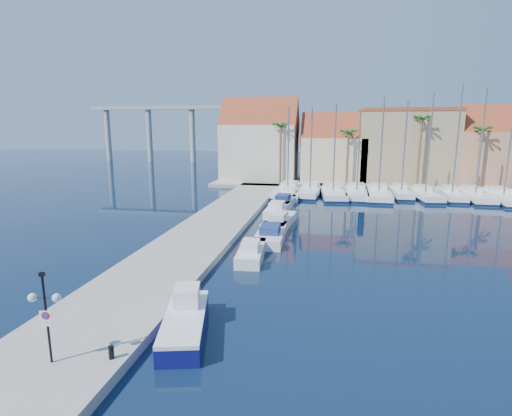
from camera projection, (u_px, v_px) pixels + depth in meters
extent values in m
plane|color=#081A31|center=(295.00, 313.00, 20.25)|extent=(260.00, 260.00, 0.00)
cube|color=gray|center=(206.00, 232.00, 34.81)|extent=(6.00, 77.00, 0.50)
cube|color=gray|center=(383.00, 183.00, 64.66)|extent=(54.00, 16.00, 0.50)
cylinder|color=black|center=(47.00, 318.00, 14.84)|extent=(0.09, 0.09, 3.63)
cylinder|color=black|center=(38.00, 298.00, 14.68)|extent=(0.46, 0.11, 0.05)
cylinder|color=black|center=(51.00, 298.00, 14.67)|extent=(0.46, 0.11, 0.05)
sphere|color=white|center=(32.00, 297.00, 14.68)|extent=(0.33, 0.33, 0.33)
sphere|color=white|center=(57.00, 298.00, 14.66)|extent=(0.33, 0.33, 0.33)
cube|color=black|center=(42.00, 274.00, 14.49)|extent=(0.21, 0.14, 0.15)
cube|color=white|center=(46.00, 317.00, 14.76)|extent=(0.45, 0.10, 0.45)
cylinder|color=red|center=(45.00, 316.00, 14.73)|extent=(0.31, 0.06, 0.31)
cylinder|color=#1933A5|center=(45.00, 316.00, 14.72)|extent=(0.22, 0.04, 0.22)
cube|color=white|center=(47.00, 324.00, 14.83)|extent=(0.36, 0.08, 0.13)
cylinder|color=black|center=(111.00, 352.00, 15.38)|extent=(0.21, 0.21, 0.52)
cube|color=#0F0F58|center=(185.00, 326.00, 18.11)|extent=(2.97, 5.60, 0.80)
cube|color=white|center=(185.00, 316.00, 18.01)|extent=(2.97, 5.60, 0.18)
cube|color=white|center=(187.00, 296.00, 18.96)|extent=(1.46, 1.65, 0.98)
cube|color=white|center=(251.00, 253.00, 28.66)|extent=(2.09, 5.45, 0.80)
cube|color=white|center=(250.00, 245.00, 28.00)|extent=(1.33, 1.95, 0.60)
cube|color=white|center=(271.00, 235.00, 33.41)|extent=(2.40, 6.90, 0.80)
cube|color=navy|center=(270.00, 229.00, 32.61)|extent=(1.60, 2.44, 0.60)
cube|color=white|center=(280.00, 222.00, 37.98)|extent=(2.77, 6.90, 0.80)
cube|color=white|center=(278.00, 216.00, 37.20)|extent=(1.72, 2.49, 0.60)
cube|color=white|center=(278.00, 210.00, 43.33)|extent=(2.26, 6.62, 0.80)
cube|color=white|center=(277.00, 205.00, 42.56)|extent=(1.53, 2.33, 0.60)
cube|color=white|center=(284.00, 202.00, 47.92)|extent=(2.61, 6.91, 0.80)
cube|color=navy|center=(283.00, 197.00, 47.13)|extent=(1.67, 2.47, 0.60)
cube|color=white|center=(289.00, 195.00, 52.80)|extent=(2.73, 7.51, 0.80)
cube|color=white|center=(289.00, 190.00, 51.94)|extent=(1.78, 2.67, 0.60)
cube|color=white|center=(291.00, 190.00, 56.96)|extent=(2.31, 7.15, 0.80)
cube|color=white|center=(291.00, 186.00, 56.13)|extent=(1.61, 2.51, 0.60)
cube|color=white|center=(288.00, 191.00, 55.51)|extent=(3.64, 11.52, 1.00)
cube|color=#0B1A39|center=(288.00, 193.00, 55.58)|extent=(3.70, 11.58, 0.28)
cube|color=white|center=(290.00, 184.00, 56.43)|extent=(2.27, 3.53, 0.60)
cylinder|color=slate|center=(288.00, 148.00, 53.78)|extent=(0.20, 0.20, 10.88)
cube|color=white|center=(310.00, 191.00, 54.97)|extent=(3.43, 10.28, 1.00)
cube|color=#0B1A39|center=(310.00, 194.00, 55.04)|extent=(3.50, 10.35, 0.28)
cube|color=white|center=(311.00, 185.00, 55.77)|extent=(2.08, 3.17, 0.60)
cylinder|color=slate|center=(311.00, 149.00, 53.32)|extent=(0.20, 0.20, 10.67)
cube|color=white|center=(332.00, 192.00, 54.03)|extent=(3.88, 11.44, 1.00)
cube|color=#0B1A39|center=(332.00, 195.00, 54.10)|extent=(3.94, 11.51, 0.28)
cube|color=white|center=(332.00, 185.00, 54.96)|extent=(2.33, 3.53, 0.60)
cylinder|color=slate|center=(335.00, 147.00, 52.26)|extent=(0.20, 0.20, 11.16)
cube|color=white|center=(357.00, 193.00, 53.80)|extent=(3.34, 11.19, 1.00)
cube|color=#0B1A39|center=(356.00, 195.00, 53.87)|extent=(3.41, 11.25, 0.28)
cube|color=white|center=(357.00, 186.00, 54.70)|extent=(2.15, 3.40, 0.60)
cylinder|color=slate|center=(359.00, 152.00, 52.16)|extent=(0.20, 0.20, 10.07)
cube|color=white|center=(378.00, 193.00, 53.20)|extent=(3.69, 11.76, 1.00)
cube|color=#0B1A39|center=(378.00, 196.00, 53.27)|extent=(3.75, 11.83, 0.28)
cube|color=white|center=(378.00, 186.00, 54.14)|extent=(2.31, 3.60, 0.60)
cylinder|color=slate|center=(382.00, 144.00, 51.34)|extent=(0.20, 0.20, 12.00)
cube|color=white|center=(401.00, 193.00, 53.69)|extent=(2.19, 8.29, 1.00)
cube|color=#0B1A39|center=(400.00, 195.00, 53.75)|extent=(2.25, 8.35, 0.28)
cube|color=white|center=(400.00, 186.00, 54.32)|extent=(1.52, 2.49, 0.60)
cylinder|color=slate|center=(405.00, 146.00, 52.03)|extent=(0.20, 0.20, 11.43)
cube|color=white|center=(424.00, 195.00, 52.21)|extent=(3.22, 9.55, 1.00)
cube|color=#0B1A39|center=(424.00, 197.00, 52.27)|extent=(3.29, 9.61, 0.28)
cube|color=white|center=(422.00, 188.00, 52.96)|extent=(1.94, 2.95, 0.60)
cylinder|color=slate|center=(430.00, 143.00, 50.40)|extent=(0.20, 0.20, 12.41)
cube|color=white|center=(451.00, 195.00, 51.98)|extent=(2.65, 8.75, 1.00)
cube|color=#0B1A39|center=(451.00, 197.00, 52.04)|extent=(2.71, 8.81, 0.28)
cube|color=white|center=(450.00, 188.00, 52.64)|extent=(1.69, 2.67, 0.60)
cylinder|color=slate|center=(458.00, 139.00, 50.11)|extent=(0.20, 0.20, 13.41)
cube|color=white|center=(474.00, 196.00, 51.37)|extent=(2.71, 10.01, 1.00)
cube|color=#0B1A39|center=(474.00, 198.00, 51.43)|extent=(2.77, 10.07, 0.28)
cube|color=white|center=(472.00, 189.00, 52.17)|extent=(1.85, 3.01, 0.60)
cylinder|color=slate|center=(481.00, 141.00, 49.48)|extent=(0.20, 0.20, 12.97)
cube|color=white|center=(501.00, 197.00, 50.48)|extent=(3.11, 11.29, 1.00)
cube|color=#0B1A39|center=(501.00, 200.00, 50.54)|extent=(3.17, 11.35, 0.28)
cube|color=white|center=(499.00, 190.00, 51.40)|extent=(2.10, 3.41, 0.60)
cylinder|color=slate|center=(510.00, 145.00, 48.63)|extent=(0.20, 0.20, 12.01)
cube|color=beige|center=(260.00, 153.00, 66.29)|extent=(12.00, 9.00, 9.00)
cube|color=brown|center=(260.00, 125.00, 65.39)|extent=(12.30, 9.00, 9.00)
cube|color=tan|center=(333.00, 160.00, 64.36)|extent=(10.00, 8.00, 7.00)
cube|color=brown|center=(334.00, 138.00, 63.66)|extent=(10.30, 8.00, 8.00)
cube|color=#9A875E|center=(405.00, 148.00, 62.97)|extent=(14.00, 10.00, 11.00)
cube|color=brown|center=(407.00, 110.00, 61.81)|extent=(14.20, 10.20, 0.50)
cube|color=tan|center=(488.00, 159.00, 60.18)|extent=(10.00, 8.00, 8.00)
cube|color=brown|center=(492.00, 132.00, 59.37)|extent=(10.30, 8.00, 8.00)
cylinder|color=brown|center=(280.00, 155.00, 60.77)|extent=(0.36, 0.36, 9.00)
sphere|color=#195618|center=(281.00, 126.00, 59.89)|extent=(2.60, 2.60, 2.60)
cylinder|color=brown|center=(347.00, 159.00, 59.09)|extent=(0.36, 0.36, 8.00)
sphere|color=#195618|center=(349.00, 133.00, 58.32)|extent=(2.60, 2.60, 2.60)
cylinder|color=brown|center=(419.00, 153.00, 57.11)|extent=(0.36, 0.36, 10.00)
sphere|color=#195618|center=(422.00, 119.00, 56.14)|extent=(2.60, 2.60, 2.60)
cylinder|color=brown|center=(479.00, 159.00, 55.84)|extent=(0.36, 0.36, 8.50)
sphere|color=#195618|center=(482.00, 130.00, 55.02)|extent=(2.60, 2.60, 2.60)
cube|color=#9E9E99|center=(177.00, 108.00, 103.17)|extent=(48.00, 2.20, 0.90)
cylinder|color=#9E9E99|center=(108.00, 135.00, 108.13)|extent=(1.40, 1.40, 14.00)
cylinder|color=#9E9E99|center=(149.00, 135.00, 106.00)|extent=(1.40, 1.40, 14.00)
cylinder|color=#9E9E99|center=(193.00, 135.00, 103.87)|extent=(1.40, 1.40, 14.00)
cylinder|color=#9E9E99|center=(237.00, 135.00, 101.74)|extent=(1.40, 1.40, 14.00)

